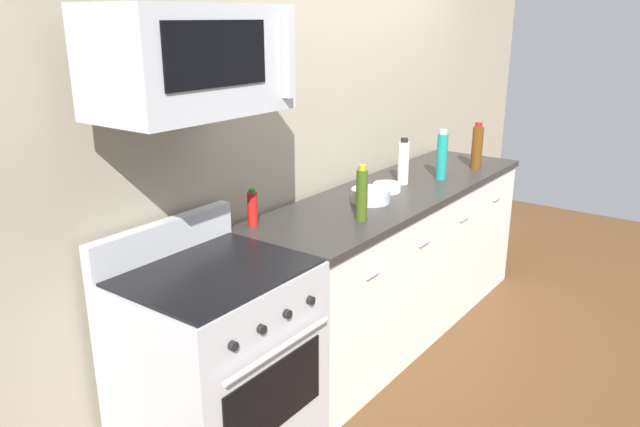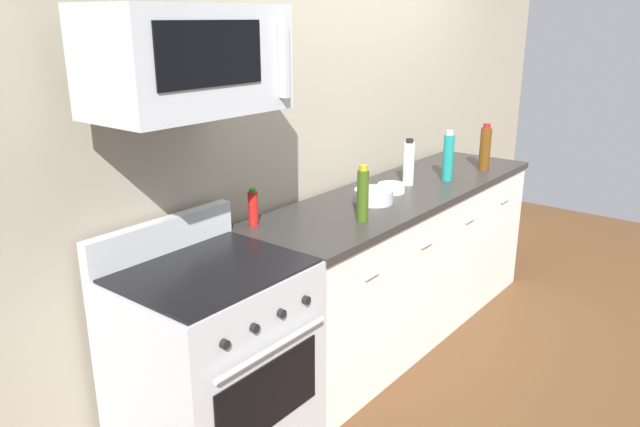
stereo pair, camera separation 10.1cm
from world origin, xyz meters
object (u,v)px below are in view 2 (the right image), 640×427
at_px(bottle_hot_sauce_red, 253,208).
at_px(bowl_white_ceramic, 391,188).
at_px(bottle_sparkling_teal, 448,157).
at_px(bowl_steel_prep, 374,196).
at_px(bottle_wine_amber, 485,148).
at_px(bottle_vinegar_white, 409,163).
at_px(microwave, 187,60).
at_px(bottle_olive_oil, 363,195).
at_px(range_oven, 214,364).

height_order(bottle_hot_sauce_red, bowl_white_ceramic, bottle_hot_sauce_red).
relative_size(bottle_sparkling_teal, bowl_steel_prep, 1.46).
relative_size(bottle_wine_amber, bowl_steel_prep, 1.43).
distance_m(bottle_sparkling_teal, bottle_vinegar_white, 0.28).
distance_m(bottle_hot_sauce_red, bowl_steel_prep, 0.74).
xyz_separation_m(microwave, bowl_white_ceramic, (1.44, -0.02, -0.80)).
relative_size(microwave, bowl_white_ceramic, 4.59).
distance_m(bottle_olive_oil, bottle_sparkling_teal, 1.00).
height_order(range_oven, bowl_steel_prep, range_oven).
relative_size(bottle_wine_amber, bowl_white_ceramic, 1.92).
distance_m(bottle_wine_amber, bottle_vinegar_white, 0.69).
bearing_deg(bowl_white_ceramic, microwave, 179.08).
relative_size(bowl_white_ceramic, bowl_steel_prep, 0.75).
distance_m(bottle_olive_oil, bowl_steel_prep, 0.34).
relative_size(microwave, bottle_vinegar_white, 2.61).
bearing_deg(bottle_olive_oil, bottle_hot_sauce_red, 135.64).
distance_m(bottle_olive_oil, bottle_wine_amber, 1.41).
bearing_deg(bowl_white_ceramic, range_oven, -179.14).
bearing_deg(bottle_sparkling_teal, bottle_olive_oil, -177.60).
xyz_separation_m(bottle_olive_oil, bottle_hot_sauce_red, (-0.39, 0.38, -0.05)).
bearing_deg(range_oven, bottle_vinegar_white, 1.11).
bearing_deg(range_oven, microwave, 89.71).
bearing_deg(bottle_sparkling_teal, range_oven, 176.81).
bearing_deg(range_oven, bottle_olive_oil, -9.31).
bearing_deg(bottle_wine_amber, bottle_vinegar_white, 163.17).
relative_size(microwave, bottle_olive_oil, 2.58).
height_order(bottle_sparkling_teal, bowl_white_ceramic, bottle_sparkling_teal).
relative_size(bottle_hot_sauce_red, bottle_vinegar_white, 0.66).
height_order(bottle_hot_sauce_red, bottle_wine_amber, bottle_wine_amber).
xyz_separation_m(bottle_sparkling_teal, bottle_vinegar_white, (-0.25, 0.14, -0.01)).
relative_size(range_oven, bottle_vinegar_white, 3.74).
xyz_separation_m(microwave, bowl_steel_prep, (1.20, -0.06, -0.79)).
relative_size(bottle_olive_oil, bowl_white_ceramic, 1.78).
bearing_deg(microwave, bottle_olive_oil, -12.07).
xyz_separation_m(bottle_olive_oil, bottle_wine_amber, (1.41, -0.02, 0.01)).
height_order(bottle_olive_oil, bottle_wine_amber, bottle_wine_amber).
bearing_deg(bowl_white_ceramic, bottle_vinegar_white, 2.90).
height_order(microwave, bowl_steel_prep, microwave).
bearing_deg(bottle_hot_sauce_red, microwave, -159.53).
relative_size(microwave, bowl_steel_prep, 3.43).
xyz_separation_m(bottle_hot_sauce_red, bottle_vinegar_white, (1.14, -0.20, 0.05)).
height_order(bottle_vinegar_white, bowl_steel_prep, bottle_vinegar_white).
xyz_separation_m(range_oven, bottle_vinegar_white, (1.65, 0.03, 0.59)).
bearing_deg(bottle_wine_amber, bowl_white_ceramic, 167.72).
bearing_deg(bottle_sparkling_teal, bowl_white_ceramic, 164.29).
distance_m(range_oven, bowl_steel_prep, 1.30).
xyz_separation_m(bottle_olive_oil, bowl_steel_prep, (0.30, 0.13, -0.10)).
bearing_deg(bowl_steel_prep, microwave, 177.08).
bearing_deg(bowl_steel_prep, range_oven, 179.22).
height_order(bottle_olive_oil, bowl_white_ceramic, bottle_olive_oil).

